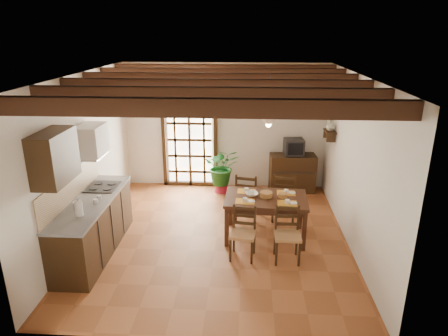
# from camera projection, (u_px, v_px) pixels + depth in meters

# --- Properties ---
(ground_plane) EXTENTS (5.00, 5.00, 0.00)m
(ground_plane) POSITION_uv_depth(u_px,v_px,m) (217.00, 237.00, 7.05)
(ground_plane) COLOR brown
(room_shell) EXTENTS (4.52, 5.02, 2.81)m
(room_shell) POSITION_uv_depth(u_px,v_px,m) (216.00, 137.00, 6.45)
(room_shell) COLOR silver
(room_shell) RESTS_ON ground_plane
(ceiling_beams) EXTENTS (4.50, 4.34, 0.20)m
(ceiling_beams) POSITION_uv_depth(u_px,v_px,m) (216.00, 82.00, 6.16)
(ceiling_beams) COLOR black
(ceiling_beams) RESTS_ON room_shell
(french_door) EXTENTS (1.26, 0.11, 2.32)m
(french_door) POSITION_uv_depth(u_px,v_px,m) (190.00, 136.00, 9.01)
(french_door) COLOR white
(french_door) RESTS_ON ground_plane
(kitchen_counter) EXTENTS (0.64, 2.25, 1.38)m
(kitchen_counter) POSITION_uv_depth(u_px,v_px,m) (93.00, 225.00, 6.43)
(kitchen_counter) COLOR black
(kitchen_counter) RESTS_ON ground_plane
(upper_cabinet) EXTENTS (0.35, 0.80, 0.70)m
(upper_cabinet) POSITION_uv_depth(u_px,v_px,m) (54.00, 157.00, 5.33)
(upper_cabinet) COLOR black
(upper_cabinet) RESTS_ON room_shell
(range_hood) EXTENTS (0.38, 0.60, 0.54)m
(range_hood) POSITION_uv_depth(u_px,v_px,m) (92.00, 141.00, 6.54)
(range_hood) COLOR white
(range_hood) RESTS_ON room_shell
(counter_items) EXTENTS (0.50, 1.43, 0.25)m
(counter_items) POSITION_uv_depth(u_px,v_px,m) (92.00, 196.00, 6.36)
(counter_items) COLOR black
(counter_items) RESTS_ON kitchen_counter
(dining_table) EXTENTS (1.43, 0.96, 0.75)m
(dining_table) POSITION_uv_depth(u_px,v_px,m) (266.00, 202.00, 6.84)
(dining_table) COLOR #3C2013
(dining_table) RESTS_ON ground_plane
(chair_near_left) EXTENTS (0.44, 0.42, 0.85)m
(chair_near_left) POSITION_uv_depth(u_px,v_px,m) (243.00, 242.00, 6.34)
(chair_near_left) COLOR #A67446
(chair_near_left) RESTS_ON ground_plane
(chair_near_right) EXTENTS (0.41, 0.39, 0.88)m
(chair_near_right) POSITION_uv_depth(u_px,v_px,m) (287.00, 244.00, 6.26)
(chair_near_right) COLOR #A67446
(chair_near_right) RESTS_ON ground_plane
(chair_far_left) EXTENTS (0.50, 0.49, 0.93)m
(chair_far_left) POSITION_uv_depth(u_px,v_px,m) (247.00, 204.00, 7.66)
(chair_far_left) COLOR #A67446
(chair_far_left) RESTS_ON ground_plane
(chair_far_right) EXTENTS (0.51, 0.49, 0.97)m
(chair_far_right) POSITION_uv_depth(u_px,v_px,m) (284.00, 205.00, 7.59)
(chair_far_right) COLOR #A67446
(chair_far_right) RESTS_ON ground_plane
(table_setting) EXTENTS (1.01, 0.68, 0.09)m
(table_setting) POSITION_uv_depth(u_px,v_px,m) (266.00, 196.00, 6.80)
(table_setting) COLOR orange
(table_setting) RESTS_ON dining_table
(table_bowl) EXTENTS (0.25, 0.25, 0.05)m
(table_bowl) POSITION_uv_depth(u_px,v_px,m) (252.00, 194.00, 6.87)
(table_bowl) COLOR white
(table_bowl) RESTS_ON dining_table
(sideboard) EXTENTS (1.03, 0.52, 0.85)m
(sideboard) POSITION_uv_depth(u_px,v_px,m) (292.00, 173.00, 8.92)
(sideboard) COLOR black
(sideboard) RESTS_ON ground_plane
(crt_tv) EXTENTS (0.45, 0.42, 0.35)m
(crt_tv) POSITION_uv_depth(u_px,v_px,m) (294.00, 147.00, 8.71)
(crt_tv) COLOR black
(crt_tv) RESTS_ON sideboard
(fuse_box) EXTENTS (0.25, 0.03, 0.32)m
(fuse_box) POSITION_uv_depth(u_px,v_px,m) (293.00, 112.00, 8.72)
(fuse_box) COLOR white
(fuse_box) RESTS_ON room_shell
(plant_pot) EXTENTS (0.34, 0.34, 0.21)m
(plant_pot) POSITION_uv_depth(u_px,v_px,m) (222.00, 187.00, 8.97)
(plant_pot) COLOR maroon
(plant_pot) RESTS_ON ground_plane
(potted_plant) EXTENTS (2.12, 1.87, 2.19)m
(potted_plant) POSITION_uv_depth(u_px,v_px,m) (222.00, 168.00, 8.81)
(potted_plant) COLOR #144C19
(potted_plant) RESTS_ON ground_plane
(wall_shelf) EXTENTS (0.20, 0.42, 0.20)m
(wall_shelf) POSITION_uv_depth(u_px,v_px,m) (330.00, 133.00, 7.94)
(wall_shelf) COLOR black
(wall_shelf) RESTS_ON room_shell
(shelf_vase) EXTENTS (0.15, 0.15, 0.15)m
(shelf_vase) POSITION_uv_depth(u_px,v_px,m) (330.00, 126.00, 7.89)
(shelf_vase) COLOR #B2BFB2
(shelf_vase) RESTS_ON wall_shelf
(shelf_flowers) EXTENTS (0.14, 0.14, 0.36)m
(shelf_flowers) POSITION_uv_depth(u_px,v_px,m) (331.00, 116.00, 7.82)
(shelf_flowers) COLOR orange
(shelf_flowers) RESTS_ON shelf_vase
(framed_picture) EXTENTS (0.03, 0.32, 0.32)m
(framed_picture) POSITION_uv_depth(u_px,v_px,m) (336.00, 106.00, 7.76)
(framed_picture) COLOR brown
(framed_picture) RESTS_ON room_shell
(pendant_lamp) EXTENTS (0.36, 0.36, 0.84)m
(pendant_lamp) POSITION_uv_depth(u_px,v_px,m) (269.00, 120.00, 6.47)
(pendant_lamp) COLOR black
(pendant_lamp) RESTS_ON room_shell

